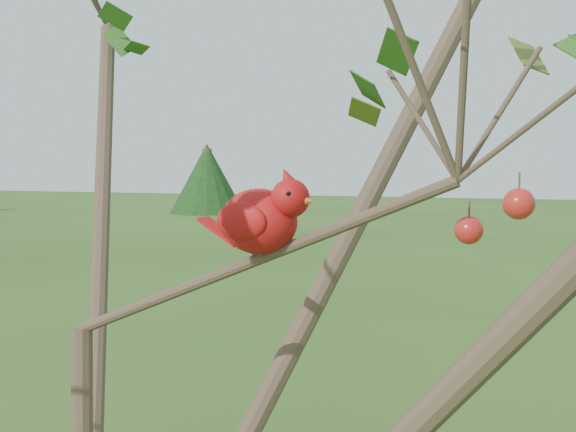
# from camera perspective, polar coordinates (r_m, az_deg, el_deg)

# --- Properties ---
(crabapple_tree) EXTENTS (2.35, 2.05, 2.95)m
(crabapple_tree) POSITION_cam_1_polar(r_m,az_deg,el_deg) (1.07, -16.47, -1.38)
(crabapple_tree) COLOR #422E23
(crabapple_tree) RESTS_ON ground
(cardinal) EXTENTS (0.20, 0.12, 0.14)m
(cardinal) POSITION_cam_1_polar(r_m,az_deg,el_deg) (1.04, -2.02, -0.16)
(cardinal) COLOR red
(cardinal) RESTS_ON ground
(distant_trees) EXTENTS (43.42, 9.77, 3.29)m
(distant_trees) POSITION_cam_1_polar(r_m,az_deg,el_deg) (26.07, 5.82, 3.06)
(distant_trees) COLOR #422E23
(distant_trees) RESTS_ON ground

